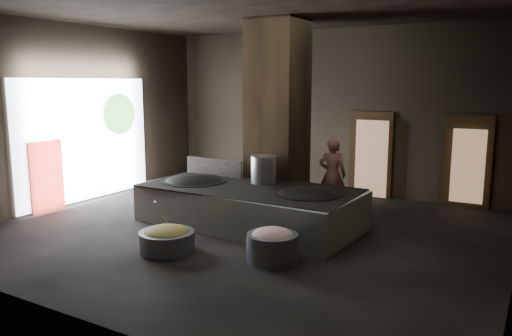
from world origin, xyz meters
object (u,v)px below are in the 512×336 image
Objects in this scene: hearth_platform at (249,206)px; stock_pot at (264,170)px; veg_basin at (167,241)px; wok_left at (194,184)px; meat_basin at (272,247)px; cook at (332,175)px; wok_right at (307,197)px.

hearth_platform is 7.67× the size of stock_pot.
veg_basin is at bearing -97.14° from hearth_platform.
hearth_platform is 1.49m from wok_left.
stock_pot reaches higher than hearth_platform.
wok_left is 1.66m from stock_pot.
meat_basin is (1.46, -2.28, -0.89)m from stock_pot.
hearth_platform is at bearing 46.39° from cook.
wok_right is 1.37× the size of veg_basin.
hearth_platform is 2.30m from meat_basin.
veg_basin is at bearing -127.18° from wok_right.
stock_pot is 0.61× the size of veg_basin.
wok_left reaches higher than hearth_platform.
cook reaches higher than veg_basin.
hearth_platform is 2.68× the size of cook.
meat_basin is at bearing 81.58° from cook.
stock_pot is at bearing 122.67° from meat_basin.
veg_basin is 1.13× the size of meat_basin.
veg_basin is (-0.40, -2.25, -0.22)m from hearth_platform.
cook reaches higher than wok_right.
hearth_platform is 2.30m from veg_basin.
hearth_platform is 1.39m from wok_right.
hearth_platform is 5.29× the size of meat_basin.
stock_pot is (-1.30, 0.50, 0.38)m from wok_right.
wok_right is 0.79× the size of cook.
wok_left is 3.44m from meat_basin.
cook is at bearing 53.82° from stock_pot.
veg_basin is (-1.51, -4.25, -0.69)m from cook.
wok_right is 1.44m from stock_pot.
stock_pot is at bearing 21.80° from wok_left.
wok_left is 2.42× the size of stock_pot.
wok_left is (-1.45, -0.05, 0.34)m from hearth_platform.
cook is at bearing 63.82° from hearth_platform.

